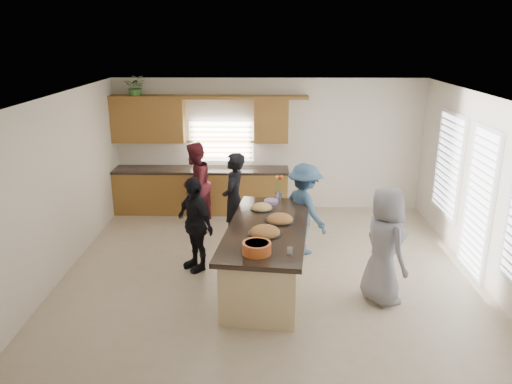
{
  "coord_description": "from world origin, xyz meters",
  "views": [
    {
      "loc": [
        -0.09,
        -7.42,
        3.68
      ],
      "look_at": [
        -0.22,
        0.48,
        1.15
      ],
      "focal_mm": 35.0,
      "sensor_mm": 36.0,
      "label": 1
    }
  ],
  "objects_px": {
    "salad_bowl": "(257,247)",
    "woman_left_mid": "(195,184)",
    "woman_right_back": "(304,209)",
    "woman_right_front": "(385,246)",
    "island": "(267,257)",
    "woman_left_front": "(195,224)",
    "woman_left_back": "(234,200)"
  },
  "relations": [
    {
      "from": "island",
      "to": "woman_right_front",
      "type": "bearing_deg",
      "value": -8.86
    },
    {
      "from": "woman_left_front",
      "to": "woman_left_back",
      "type": "bearing_deg",
      "value": 108.95
    },
    {
      "from": "island",
      "to": "woman_left_front",
      "type": "height_order",
      "value": "woman_left_front"
    },
    {
      "from": "woman_left_mid",
      "to": "salad_bowl",
      "type": "bearing_deg",
      "value": 36.51
    },
    {
      "from": "salad_bowl",
      "to": "woman_left_mid",
      "type": "relative_size",
      "value": 0.23
    },
    {
      "from": "island",
      "to": "salad_bowl",
      "type": "distance_m",
      "value": 1.13
    },
    {
      "from": "woman_left_back",
      "to": "woman_right_front",
      "type": "relative_size",
      "value": 1.0
    },
    {
      "from": "woman_right_back",
      "to": "woman_left_front",
      "type": "bearing_deg",
      "value": 76.64
    },
    {
      "from": "salad_bowl",
      "to": "woman_right_front",
      "type": "bearing_deg",
      "value": 15.67
    },
    {
      "from": "island",
      "to": "woman_left_back",
      "type": "relative_size",
      "value": 1.65
    },
    {
      "from": "salad_bowl",
      "to": "woman_left_back",
      "type": "distance_m",
      "value": 2.48
    },
    {
      "from": "woman_right_back",
      "to": "woman_left_back",
      "type": "bearing_deg",
      "value": 42.71
    },
    {
      "from": "island",
      "to": "woman_right_back",
      "type": "height_order",
      "value": "woman_right_back"
    },
    {
      "from": "salad_bowl",
      "to": "woman_left_front",
      "type": "bearing_deg",
      "value": 124.45
    },
    {
      "from": "island",
      "to": "woman_left_back",
      "type": "distance_m",
      "value": 1.65
    },
    {
      "from": "woman_left_back",
      "to": "woman_left_front",
      "type": "xyz_separation_m",
      "value": [
        -0.57,
        -0.96,
        -0.08
      ]
    },
    {
      "from": "woman_right_back",
      "to": "woman_right_front",
      "type": "xyz_separation_m",
      "value": [
        0.99,
        -1.64,
        0.05
      ]
    },
    {
      "from": "woman_right_back",
      "to": "woman_right_front",
      "type": "height_order",
      "value": "woman_right_front"
    },
    {
      "from": "salad_bowl",
      "to": "woman_right_front",
      "type": "xyz_separation_m",
      "value": [
        1.77,
        0.5,
        -0.18
      ]
    },
    {
      "from": "woman_left_mid",
      "to": "woman_left_front",
      "type": "xyz_separation_m",
      "value": [
        0.26,
        -2.03,
        -0.05
      ]
    },
    {
      "from": "woman_left_back",
      "to": "woman_right_back",
      "type": "height_order",
      "value": "woman_left_back"
    },
    {
      "from": "woman_right_front",
      "to": "woman_left_front",
      "type": "bearing_deg",
      "value": 50.41
    },
    {
      "from": "island",
      "to": "salad_bowl",
      "type": "bearing_deg",
      "value": -91.77
    },
    {
      "from": "salad_bowl",
      "to": "woman_right_back",
      "type": "height_order",
      "value": "woman_right_back"
    },
    {
      "from": "salad_bowl",
      "to": "woman_left_mid",
      "type": "distance_m",
      "value": 3.74
    },
    {
      "from": "woman_left_mid",
      "to": "woman_left_front",
      "type": "distance_m",
      "value": 2.05
    },
    {
      "from": "woman_right_back",
      "to": "woman_right_front",
      "type": "distance_m",
      "value": 1.92
    },
    {
      "from": "salad_bowl",
      "to": "woman_left_back",
      "type": "relative_size",
      "value": 0.22
    },
    {
      "from": "woman_left_back",
      "to": "woman_left_mid",
      "type": "relative_size",
      "value": 1.03
    },
    {
      "from": "salad_bowl",
      "to": "woman_right_back",
      "type": "bearing_deg",
      "value": 69.95
    },
    {
      "from": "woman_left_mid",
      "to": "woman_right_front",
      "type": "relative_size",
      "value": 0.97
    },
    {
      "from": "island",
      "to": "woman_right_back",
      "type": "distance_m",
      "value": 1.39
    }
  ]
}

